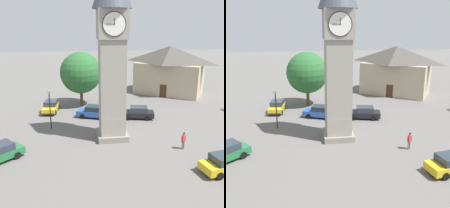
# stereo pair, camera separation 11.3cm
# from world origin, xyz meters

# --- Properties ---
(ground_plane) EXTENTS (200.00, 200.00, 0.00)m
(ground_plane) POSITION_xyz_m (0.00, 0.00, 0.00)
(ground_plane) COLOR #605E5B
(clock_tower) EXTENTS (3.70, 3.70, 18.07)m
(clock_tower) POSITION_xyz_m (0.00, 0.00, 10.52)
(clock_tower) COLOR gray
(clock_tower) RESTS_ON ground
(car_blue_kerb) EXTENTS (4.39, 2.50, 1.53)m
(car_blue_kerb) POSITION_xyz_m (-4.04, -5.36, 0.76)
(car_blue_kerb) COLOR black
(car_blue_kerb) RESTS_ON ground
(car_red_corner) EXTENTS (2.18, 4.30, 1.53)m
(car_red_corner) POSITION_xyz_m (6.95, -9.61, 0.76)
(car_red_corner) COLOR gold
(car_red_corner) RESTS_ON ground
(car_black_far) EXTENTS (4.46, 3.11, 1.53)m
(car_black_far) POSITION_xyz_m (1.38, -6.47, 0.76)
(car_black_far) COLOR #2D5BB7
(car_black_far) RESTS_ON ground
(pedestrian) EXTENTS (0.53, 0.34, 1.69)m
(pedestrian) POSITION_xyz_m (-6.24, 3.63, 1.01)
(pedestrian) COLOR #706656
(pedestrian) RESTS_ON ground
(tree) EXTENTS (5.90, 5.90, 7.75)m
(tree) POSITION_xyz_m (2.71, -12.20, 4.79)
(tree) COLOR brown
(tree) RESTS_ON ground
(building_hall_far) EXTENTS (12.86, 11.78, 8.04)m
(building_hall_far) POSITION_xyz_m (-12.32, -17.16, 4.11)
(building_hall_far) COLOR tan
(building_hall_far) RESTS_ON ground
(lamp_post) EXTENTS (0.36, 0.36, 4.37)m
(lamp_post) POSITION_xyz_m (6.46, -3.41, 2.98)
(lamp_post) COLOR black
(lamp_post) RESTS_ON ground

